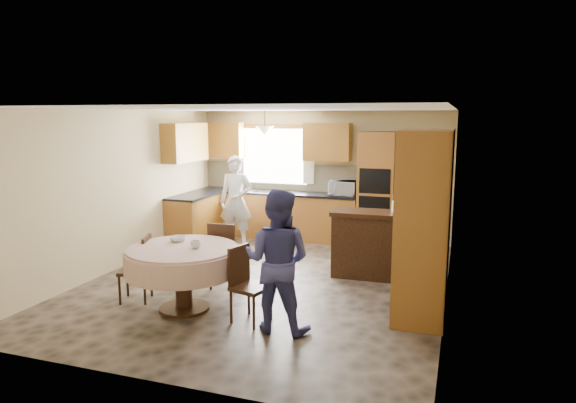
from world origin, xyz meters
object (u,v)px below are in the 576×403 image
(chair_right, at_px, (246,280))
(person_sink, at_px, (236,201))
(oven_tower, at_px, (377,189))
(sideboard, at_px, (376,247))
(chair_back, at_px, (225,252))
(cupboard, at_px, (424,224))
(dining_table, at_px, (183,261))
(person_dining, at_px, (277,261))
(chair_left, at_px, (140,265))

(chair_right, distance_m, person_sink, 3.60)
(oven_tower, height_order, sideboard, oven_tower)
(sideboard, height_order, chair_back, chair_back)
(cupboard, relative_size, dining_table, 1.59)
(chair_back, distance_m, person_sink, 2.43)
(person_dining, bearing_deg, oven_tower, -95.02)
(chair_right, height_order, person_sink, person_sink)
(oven_tower, bearing_deg, person_sink, -160.14)
(person_sink, bearing_deg, chair_back, -78.63)
(sideboard, xyz_separation_m, dining_table, (-2.05, -2.10, 0.16))
(chair_left, distance_m, person_sink, 3.06)
(chair_right, relative_size, person_dining, 0.56)
(chair_right, relative_size, person_sink, 0.53)
(oven_tower, height_order, chair_right, oven_tower)
(sideboard, height_order, cupboard, cupboard)
(cupboard, relative_size, person_dining, 1.39)
(oven_tower, distance_m, chair_back, 3.58)
(dining_table, distance_m, chair_right, 0.89)
(cupboard, height_order, chair_left, cupboard)
(sideboard, distance_m, chair_back, 2.26)
(sideboard, xyz_separation_m, chair_back, (-1.91, -1.21, 0.06))
(cupboard, relative_size, chair_back, 2.36)
(cupboard, distance_m, person_dining, 1.83)
(dining_table, xyz_separation_m, person_dining, (1.32, -0.19, 0.18))
(oven_tower, xyz_separation_m, sideboard, (0.30, -1.94, -0.59))
(chair_left, bearing_deg, chair_back, 114.37)
(sideboard, xyz_separation_m, chair_left, (-2.75, -1.99, 0.01))
(oven_tower, relative_size, dining_table, 1.50)
(chair_left, relative_size, person_dining, 0.54)
(sideboard, distance_m, person_dining, 2.42)
(cupboard, distance_m, chair_right, 2.22)
(chair_back, relative_size, chair_right, 1.06)
(chair_left, relative_size, chair_right, 0.96)
(sideboard, relative_size, person_dining, 0.81)
(dining_table, relative_size, chair_left, 1.63)
(chair_left, bearing_deg, chair_right, 65.21)
(person_dining, bearing_deg, chair_back, -41.66)
(chair_back, bearing_deg, dining_table, 77.38)
(oven_tower, xyz_separation_m, person_dining, (-0.43, -4.23, -0.25))
(chair_left, distance_m, chair_right, 1.58)
(person_sink, bearing_deg, chair_left, -99.02)
(dining_table, xyz_separation_m, person_sink, (-0.71, 3.15, 0.21))
(chair_back, bearing_deg, sideboard, -151.66)
(oven_tower, xyz_separation_m, dining_table, (-1.75, -4.04, -0.43))
(chair_back, bearing_deg, person_dining, 133.63)
(dining_table, relative_size, chair_back, 1.48)
(cupboard, bearing_deg, person_dining, -146.29)
(chair_back, bearing_deg, chair_right, 123.88)
(dining_table, height_order, person_dining, person_dining)
(chair_back, bearing_deg, person_sink, -73.26)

